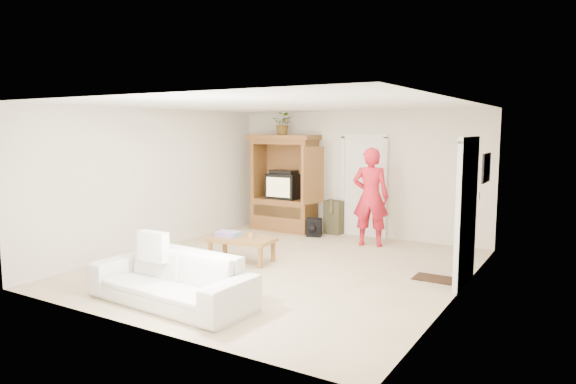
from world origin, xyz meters
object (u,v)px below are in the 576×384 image
(armoire, at_px, (285,189))
(coffee_table, at_px, (242,241))
(sofa, at_px, (171,278))
(man, at_px, (371,197))

(armoire, distance_m, coffee_table, 2.89)
(armoire, distance_m, sofa, 5.08)
(sofa, height_order, coffee_table, sofa)
(man, xyz_separation_m, coffee_table, (-1.39, -2.25, -0.59))
(sofa, bearing_deg, armoire, 107.81)
(armoire, relative_size, sofa, 0.93)
(man, distance_m, coffee_table, 2.71)
(armoire, xyz_separation_m, coffee_table, (0.80, -2.72, -0.55))
(coffee_table, bearing_deg, sofa, -83.69)
(coffee_table, bearing_deg, man, 52.29)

